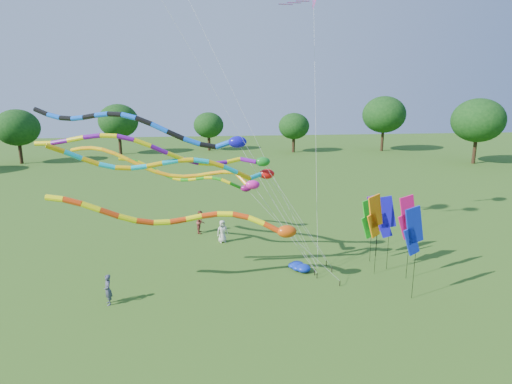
{
  "coord_description": "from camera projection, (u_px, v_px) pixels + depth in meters",
  "views": [
    {
      "loc": [
        -3.74,
        -17.98,
        10.15
      ],
      "look_at": [
        -1.01,
        4.28,
        4.8
      ],
      "focal_mm": 30.0,
      "sensor_mm": 36.0,
      "label": 1
    }
  ],
  "objects": [
    {
      "name": "tube_kite_orange",
      "position": [
        182.0,
        170.0,
        24.31
      ],
      "size": [
        13.59,
        4.55,
        7.57
      ],
      "rotation": [
        0.0,
        0.0,
        -0.34
      ],
      "color": "black",
      "rests_on": "ground"
    },
    {
      "name": "tube_kite_red",
      "position": [
        205.0,
        220.0,
        21.37
      ],
      "size": [
        14.14,
        1.19,
        5.96
      ],
      "rotation": [
        0.0,
        0.0,
        -0.04
      ],
      "color": "black",
      "rests_on": "ground"
    },
    {
      "name": "banner_pole_orange",
      "position": [
        375.0,
        216.0,
        23.36
      ],
      "size": [
        1.1,
        0.52,
        4.69
      ],
      "rotation": [
        0.0,
        0.0,
        0.4
      ],
      "color": "black",
      "rests_on": "ground"
    },
    {
      "name": "banner_pole_magenta_b",
      "position": [
        407.0,
        218.0,
        22.79
      ],
      "size": [
        1.16,
        0.25,
        4.79
      ],
      "rotation": [
        0.0,
        0.0,
        0.15
      ],
      "color": "black",
      "rests_on": "ground"
    },
    {
      "name": "person_b",
      "position": [
        108.0,
        290.0,
        20.63
      ],
      "size": [
        0.55,
        0.65,
        1.53
      ],
      "primitive_type": "imported",
      "rotation": [
        0.0,
        0.0,
        -1.19
      ],
      "color": "#3E4157",
      "rests_on": "ground"
    },
    {
      "name": "banner_pole_blue_a",
      "position": [
        413.0,
        231.0,
        20.52
      ],
      "size": [
        1.16,
        0.3,
        4.82
      ],
      "rotation": [
        0.0,
        0.0,
        0.19
      ],
      "color": "black",
      "rests_on": "ground"
    },
    {
      "name": "ground",
      "position": [
        288.0,
        311.0,
        20.16
      ],
      "size": [
        160.0,
        160.0,
        0.0
      ],
      "primitive_type": "plane",
      "color": "#245215",
      "rests_on": "ground"
    },
    {
      "name": "banner_pole_violet",
      "position": [
        375.0,
        214.0,
        26.22
      ],
      "size": [
        1.16,
        0.18,
        4.0
      ],
      "rotation": [
        0.0,
        0.0,
        -0.08
      ],
      "color": "black",
      "rests_on": "ground"
    },
    {
      "name": "tube_kite_purple",
      "position": [
        182.0,
        153.0,
        20.99
      ],
      "size": [
        14.6,
        1.73,
        8.81
      ],
      "rotation": [
        0.0,
        0.0,
        0.1
      ],
      "color": "black",
      "rests_on": "ground"
    },
    {
      "name": "tube_kite_blue",
      "position": [
        157.0,
        129.0,
        23.1
      ],
      "size": [
        15.43,
        5.13,
        9.72
      ],
      "rotation": [
        0.0,
        0.0,
        -0.28
      ],
      "color": "black",
      "rests_on": "ground"
    },
    {
      "name": "banner_pole_green",
      "position": [
        369.0,
        219.0,
        25.27
      ],
      "size": [
        1.13,
        0.42,
        4.01
      ],
      "rotation": [
        0.0,
        0.0,
        0.3
      ],
      "color": "black",
      "rests_on": "ground"
    },
    {
      "name": "banner_pole_blue_b",
      "position": [
        386.0,
        217.0,
        24.18
      ],
      "size": [
        1.13,
        0.42,
        4.42
      ],
      "rotation": [
        0.0,
        0.0,
        -0.3
      ],
      "color": "black",
      "rests_on": "ground"
    },
    {
      "name": "person_a",
      "position": [
        222.0,
        231.0,
        29.13
      ],
      "size": [
        0.86,
        0.66,
        1.55
      ],
      "primitive_type": "imported",
      "rotation": [
        0.0,
        0.0,
        0.24
      ],
      "color": "beige",
      "rests_on": "ground"
    },
    {
      "name": "blue_nylon_heap",
      "position": [
        302.0,
        268.0,
        24.56
      ],
      "size": [
        1.66,
        1.48,
        0.44
      ],
      "color": "#0D29AF",
      "rests_on": "ground"
    },
    {
      "name": "tube_kite_green",
      "position": [
        198.0,
        178.0,
        30.63
      ],
      "size": [
        11.75,
        3.81,
        5.89
      ],
      "rotation": [
        0.0,
        0.0,
        -0.3
      ],
      "color": "black",
      "rests_on": "ground"
    },
    {
      "name": "tree_ring",
      "position": [
        355.0,
        201.0,
        18.9
      ],
      "size": [
        117.19,
        115.55,
        9.61
      ],
      "color": "#382314",
      "rests_on": "ground"
    },
    {
      "name": "tube_kite_cyan",
      "position": [
        194.0,
        167.0,
        21.45
      ],
      "size": [
        13.96,
        2.69,
        8.26
      ],
      "rotation": [
        0.0,
        0.0,
        0.21
      ],
      "color": "black",
      "rests_on": "ground"
    },
    {
      "name": "person_c",
      "position": [
        200.0,
        222.0,
        31.08
      ],
      "size": [
        0.68,
        0.85,
        1.66
      ],
      "primitive_type": "imported",
      "rotation": [
        0.0,
        0.0,
        1.5
      ],
      "color": "brown",
      "rests_on": "ground"
    }
  ]
}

